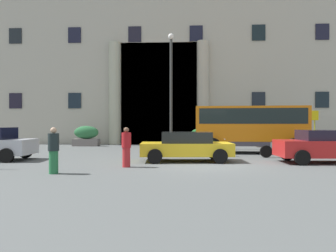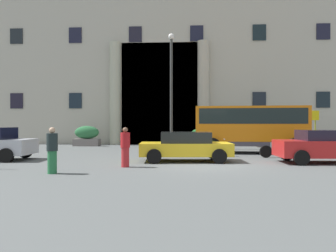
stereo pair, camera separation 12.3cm
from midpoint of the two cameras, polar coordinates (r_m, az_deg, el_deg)
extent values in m
cube|color=#535857|center=(13.80, 6.38, -6.77)|extent=(80.00, 64.00, 0.12)
cube|color=#B1AC9C|center=(31.83, 4.42, 11.94)|extent=(36.80, 9.00, 16.06)
cube|color=black|center=(26.92, -1.71, 5.56)|extent=(6.10, 0.12, 8.18)
cylinder|color=#AFB097|center=(27.13, -9.20, 5.52)|extent=(0.91, 0.91, 8.18)
cylinder|color=#B4AC98|center=(26.57, 5.84, 5.63)|extent=(0.91, 0.91, 8.18)
cube|color=black|center=(30.09, -24.67, 3.92)|extent=(1.04, 0.08, 1.25)
cube|color=black|center=(28.16, -15.76, 4.19)|extent=(1.04, 0.08, 1.25)
cube|color=black|center=(27.31, 15.06, 4.31)|extent=(1.04, 0.08, 1.25)
cube|color=black|center=(28.74, 24.69, 4.09)|extent=(1.04, 0.08, 1.25)
cube|color=black|center=(30.88, -24.70, 13.79)|extent=(1.04, 0.08, 1.25)
cube|color=black|center=(29.00, -15.78, 14.70)|extent=(1.04, 0.08, 1.25)
cube|color=black|center=(27.88, -5.82, 15.30)|extent=(1.04, 0.08, 1.25)
cube|color=black|center=(27.59, 4.69, 15.46)|extent=(1.04, 0.08, 1.25)
cube|color=black|center=(28.17, 15.08, 15.13)|extent=(1.04, 0.08, 1.25)
cube|color=black|center=(29.57, 24.72, 14.40)|extent=(1.04, 0.08, 1.25)
cube|color=orange|center=(19.51, 13.63, 0.02)|extent=(6.20, 2.72, 2.18)
cube|color=black|center=(19.52, 13.63, 1.61)|extent=(5.84, 2.73, 0.84)
cube|color=black|center=(20.08, 22.07, 1.03)|extent=(0.20, 1.93, 1.05)
cube|color=#45414A|center=(19.54, 13.62, -2.82)|extent=(6.20, 2.76, 0.24)
cylinder|color=black|center=(21.03, 19.00, -2.93)|extent=(0.92, 0.34, 0.90)
cylinder|color=black|center=(18.79, 20.47, -3.33)|extent=(0.92, 0.34, 0.90)
cylinder|color=black|center=(20.57, 7.37, -2.99)|extent=(0.92, 0.34, 0.90)
cylinder|color=black|center=(18.27, 7.42, -3.41)|extent=(0.92, 0.34, 0.90)
cylinder|color=olive|center=(22.76, 23.60, -0.76)|extent=(0.08, 0.08, 2.43)
cube|color=yellow|center=(22.74, 23.63, 1.67)|extent=(0.44, 0.03, 0.60)
cube|color=#70665C|center=(24.95, 16.76, -2.90)|extent=(1.94, 0.82, 0.47)
ellipsoid|color=#2C4D30|center=(24.93, 16.76, -1.45)|extent=(1.86, 0.74, 0.79)
cube|color=#726359|center=(24.36, 5.68, -2.84)|extent=(1.68, 0.92, 0.58)
ellipsoid|color=#1F5B25|center=(24.33, 5.68, -1.26)|extent=(1.61, 0.83, 0.77)
cube|color=slate|center=(25.67, -13.90, -2.74)|extent=(1.91, 0.85, 0.53)
ellipsoid|color=#2A683A|center=(25.64, -13.90, -1.06)|extent=(1.84, 0.77, 0.97)
cylinder|color=black|center=(17.57, -23.32, -4.05)|extent=(0.63, 0.23, 0.62)
cylinder|color=black|center=(15.86, -26.04, -4.53)|extent=(0.63, 0.23, 0.62)
cube|color=red|center=(15.70, 25.44, -3.47)|extent=(4.25, 1.92, 0.69)
cube|color=black|center=(15.67, 25.45, -1.42)|extent=(2.31, 1.65, 0.44)
cylinder|color=black|center=(16.06, 19.43, -4.45)|extent=(0.62, 0.22, 0.62)
cylinder|color=black|center=(14.35, 21.67, -5.03)|extent=(0.62, 0.22, 0.62)
cube|color=gold|center=(14.81, 2.87, -3.93)|extent=(4.08, 2.10, 0.55)
cube|color=black|center=(14.78, 2.87, -1.95)|extent=(2.24, 1.77, 0.47)
cylinder|color=black|center=(15.89, 7.55, -4.49)|extent=(0.63, 0.24, 0.62)
cylinder|color=black|center=(14.06, 8.63, -5.12)|extent=(0.63, 0.24, 0.62)
cylinder|color=black|center=(15.73, -2.27, -4.53)|extent=(0.63, 0.24, 0.62)
cylinder|color=black|center=(13.88, -2.50, -5.19)|extent=(0.63, 0.24, 0.62)
cylinder|color=black|center=(17.60, 20.76, -4.07)|extent=(0.61, 0.16, 0.60)
cylinder|color=black|center=(17.06, 16.18, -4.20)|extent=(0.61, 0.18, 0.60)
cube|color=#3E5051|center=(17.30, 18.51, -3.21)|extent=(0.97, 0.33, 0.32)
cube|color=black|center=(17.22, 17.95, -2.62)|extent=(0.54, 0.25, 0.12)
cylinder|color=#A5A5A8|center=(17.52, 20.41, -2.19)|extent=(0.08, 0.55, 0.03)
cylinder|color=black|center=(17.12, 9.80, -4.17)|extent=(0.60, 0.11, 0.60)
cylinder|color=black|center=(17.00, 5.30, -4.20)|extent=(0.60, 0.13, 0.60)
cube|color=white|center=(17.02, 7.56, -3.25)|extent=(0.86, 0.25, 0.32)
cube|color=black|center=(17.00, 6.95, -2.65)|extent=(0.52, 0.20, 0.12)
cylinder|color=#A5A5A8|center=(17.07, 9.44, -2.23)|extent=(0.04, 0.55, 0.03)
cylinder|color=#256A3D|center=(11.79, -19.22, -5.87)|extent=(0.30, 0.30, 0.76)
cylinder|color=black|center=(11.73, -19.23, -2.61)|extent=(0.36, 0.36, 0.58)
sphere|color=tan|center=(11.72, -19.23, -0.69)|extent=(0.20, 0.20, 0.20)
cylinder|color=#AE2327|center=(12.92, -7.39, -5.32)|extent=(0.30, 0.30, 0.75)
cylinder|color=#AB191D|center=(12.87, -7.40, -2.39)|extent=(0.36, 0.36, 0.58)
sphere|color=brown|center=(12.86, -7.40, -0.66)|extent=(0.20, 0.20, 0.20)
cylinder|color=#353735|center=(22.38, 0.37, 5.49)|extent=(0.18, 0.18, 7.30)
sphere|color=white|center=(23.04, 0.37, 15.02)|extent=(0.40, 0.40, 0.40)
camera|label=1|loc=(0.06, -90.18, 0.00)|focal=35.74mm
camera|label=2|loc=(0.06, 89.82, 0.00)|focal=35.74mm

